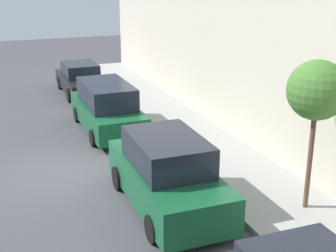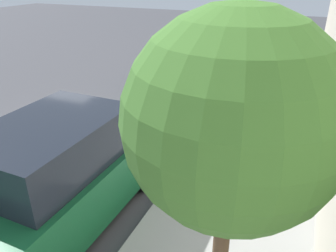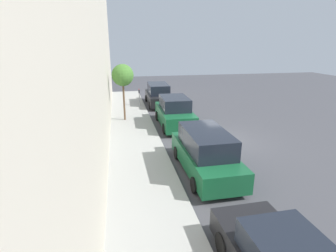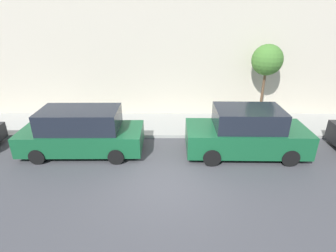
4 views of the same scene
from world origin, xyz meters
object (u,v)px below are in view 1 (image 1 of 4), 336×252
parked_minivan_third (107,108)px  street_tree (317,91)px  parked_suv_second (167,174)px  parked_sedan_fourth (81,79)px

parked_minivan_third → street_tree: bearing=-69.1°
parked_minivan_third → street_tree: (3.17, -8.28, 2.34)m
parked_suv_second → parked_sedan_fourth: bearing=88.7°
parked_sedan_fourth → street_tree: (2.97, -14.34, 2.54)m
parked_sedan_fourth → street_tree: bearing=-78.3°
street_tree → parked_suv_second: bearing=153.7°
parked_sedan_fourth → parked_minivan_third: bearing=-91.8°
parked_suv_second → parked_minivan_third: bearing=89.3°
parked_suv_second → street_tree: size_ratio=1.24×
parked_minivan_third → street_tree: street_tree is taller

